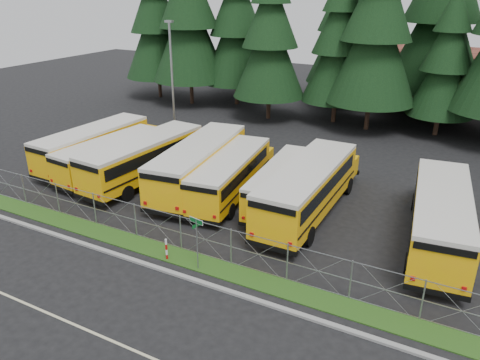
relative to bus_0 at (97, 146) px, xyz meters
name	(u,v)px	position (x,y,z in m)	size (l,w,h in m)	color
ground	(208,245)	(13.88, -6.47, -1.48)	(120.00, 120.00, 0.00)	black
curb	(174,273)	(13.88, -9.57, -1.42)	(50.00, 0.25, 0.12)	gray
grass_verge	(190,260)	(13.88, -8.17, -1.45)	(50.00, 1.40, 0.06)	#1E4D16
road_lane_line	(102,337)	(13.88, -14.47, -1.48)	(50.00, 0.12, 0.01)	beige
chainlink_fence	(197,237)	(13.88, -7.47, -0.48)	(44.00, 0.10, 2.00)	gray
brick_building	(433,77)	(19.88, 33.53, 1.52)	(22.00, 10.00, 6.00)	brown
bus_0	(97,146)	(0.00, 0.00, 0.00)	(2.67, 11.30, 2.96)	#FFBC08
bus_1	(114,157)	(2.54, -0.91, -0.13)	(2.43, 10.28, 2.70)	#FFBC08
bus_2	(148,159)	(5.40, -0.66, 0.07)	(2.80, 11.87, 3.11)	#FFBC08
bus_3	(202,165)	(9.42, 0.09, 0.13)	(2.90, 12.27, 3.22)	#FFBC08
bus_4	(232,175)	(11.93, -0.22, -0.06)	(2.56, 10.86, 2.85)	#FFBC08
bus_5	(284,184)	(15.36, 0.35, -0.18)	(2.34, 9.90, 2.59)	#FFBC08
bus_6	(310,189)	(17.36, -0.36, 0.14)	(2.92, 12.36, 3.24)	#FFBC08
bus_east	(440,218)	(24.67, -0.58, 0.09)	(2.83, 12.00, 3.15)	#FFBC08
street_sign	(197,233)	(14.67, -8.64, 0.55)	(0.83, 0.55, 2.81)	gray
striped_bollard	(166,249)	(12.80, -8.65, -0.88)	(0.11, 0.11, 1.20)	#B20C0C
light_standard	(172,76)	(1.13, 8.61, 4.02)	(0.70, 0.35, 10.14)	gray
conifer_0	(156,25)	(-9.99, 21.19, 7.03)	(7.69, 7.69, 17.02)	black
conifer_1	(189,19)	(-4.62, 20.13, 7.89)	(8.48, 8.48, 18.75)	black
conifer_2	(237,27)	(0.15, 22.32, 7.03)	(7.70, 7.70, 17.03)	black
conifer_3	(270,39)	(6.02, 18.34, 6.49)	(7.21, 7.21, 15.94)	black
conifer_4	(339,45)	(12.39, 20.27, 6.03)	(6.79, 6.79, 15.03)	black
conifer_5	(376,30)	(15.99, 19.22, 7.63)	(8.24, 8.24, 18.22)	black
conifer_6	(447,63)	(22.12, 20.37, 5.05)	(5.91, 5.91, 13.06)	black
conifer_10	(238,27)	(-2.21, 27.08, 6.64)	(7.34, 7.34, 16.24)	black
conifer_11	(347,22)	(10.87, 27.74, 7.59)	(8.20, 8.20, 18.14)	black
conifer_12	(442,11)	(20.50, 26.17, 9.09)	(9.56, 9.56, 21.14)	black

